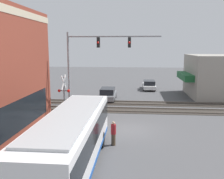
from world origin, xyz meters
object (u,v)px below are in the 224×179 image
city_bus (72,139)px  crossing_signal (64,91)px  parked_car_grey (108,94)px  pedestrian_near_bus (113,133)px  parked_car_white (149,85)px

city_bus → crossing_signal: (10.52, 3.39, 0.61)m
city_bus → crossing_signal: size_ratio=2.76×
parked_car_grey → pedestrian_near_bus: (-13.96, -1.87, 0.13)m
pedestrian_near_bus → parked_car_grey: bearing=7.6°
city_bus → pedestrian_near_bus: city_bus is taller
crossing_signal → parked_car_white: crossing_signal is taller
city_bus → crossing_signal: bearing=17.9°
crossing_signal → parked_car_white: 17.46m
crossing_signal → parked_car_white: bearing=-30.4°
crossing_signal → parked_car_white: size_ratio=0.84×
parked_car_grey → parked_car_white: size_ratio=1.01×
city_bus → parked_car_white: size_ratio=2.31×
parked_car_grey → pedestrian_near_bus: 14.09m
city_bus → parked_car_white: (25.51, -5.40, -1.03)m
parked_car_white → pedestrian_near_bus: bearing=170.9°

